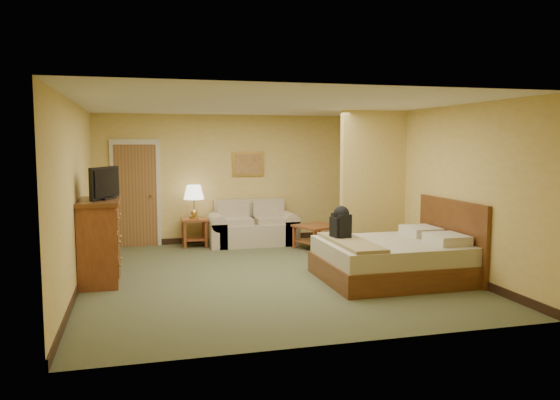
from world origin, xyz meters
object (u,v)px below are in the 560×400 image
object	(u,v)px
loveseat	(252,230)
bed	(398,258)
dresser	(99,241)
coffee_table	(317,232)

from	to	relation	value
loveseat	bed	world-z (taller)	bed
bed	dresser	bearing A→B (deg)	167.67
dresser	bed	world-z (taller)	dresser
dresser	bed	distance (m)	4.40
coffee_table	dresser	xyz separation A→B (m)	(-3.87, -1.57, 0.28)
dresser	loveseat	bearing A→B (deg)	40.53
coffee_table	bed	distance (m)	2.54
coffee_table	bed	bearing A→B (deg)	-80.39
bed	loveseat	bearing A→B (deg)	114.65
loveseat	dresser	xyz separation A→B (m)	(-2.77, -2.37, 0.33)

